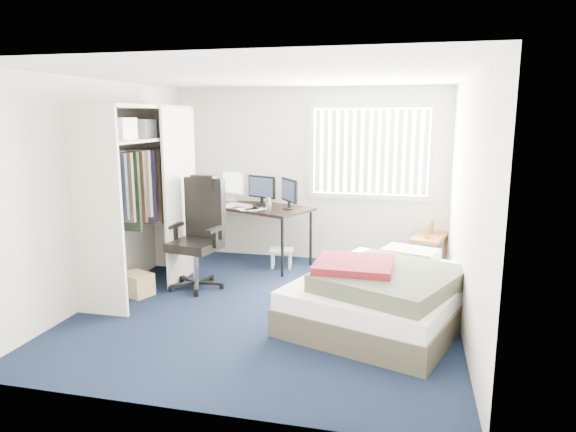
% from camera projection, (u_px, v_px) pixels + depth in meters
% --- Properties ---
extents(ground, '(4.20, 4.20, 0.00)m').
position_uv_depth(ground, '(270.00, 307.00, 5.71)').
color(ground, black).
rests_on(ground, ground).
extents(room_shell, '(4.20, 4.20, 4.20)m').
position_uv_depth(room_shell, '(269.00, 172.00, 5.42)').
color(room_shell, silver).
rests_on(room_shell, ground).
extents(window_assembly, '(1.72, 0.09, 1.32)m').
position_uv_depth(window_assembly, '(370.00, 152.00, 7.14)').
color(window_assembly, white).
rests_on(window_assembly, ground).
extents(closet, '(0.64, 1.84, 2.22)m').
position_uv_depth(closet, '(140.00, 180.00, 6.08)').
color(closet, beige).
rests_on(closet, ground).
extents(desk, '(1.85, 1.38, 1.29)m').
position_uv_depth(desk, '(254.00, 204.00, 7.38)').
color(desk, black).
rests_on(desk, ground).
extents(office_chair, '(0.75, 0.75, 1.38)m').
position_uv_depth(office_chair, '(199.00, 245.00, 6.35)').
color(office_chair, black).
rests_on(office_chair, ground).
extents(footstool, '(0.37, 0.31, 0.27)m').
position_uv_depth(footstool, '(281.00, 253.00, 7.17)').
color(footstool, white).
rests_on(footstool, ground).
extents(nightstand, '(0.56, 0.82, 0.69)m').
position_uv_depth(nightstand, '(430.00, 240.00, 6.94)').
color(nightstand, brown).
rests_on(nightstand, ground).
extents(bed, '(2.14, 2.46, 0.68)m').
position_uv_depth(bed, '(385.00, 293.00, 5.31)').
color(bed, '#413C2F').
rests_on(bed, ground).
extents(pine_box, '(0.43, 0.38, 0.27)m').
position_uv_depth(pine_box, '(137.00, 284.00, 6.08)').
color(pine_box, tan).
rests_on(pine_box, ground).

